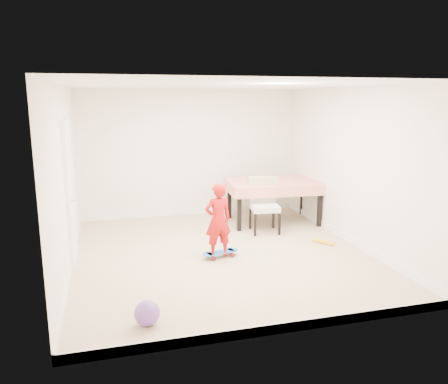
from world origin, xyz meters
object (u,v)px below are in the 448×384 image
object	(u,v)px
dining_chair	(265,206)
child	(218,222)
dining_table	(273,201)
balloon	(147,313)
skateboard	(220,254)

from	to	relation	value
dining_chair	child	bearing A→B (deg)	-129.70
dining_table	child	size ratio (longest dim) A/B	1.55
dining_table	balloon	bearing A→B (deg)	-124.67
balloon	dining_chair	bearing A→B (deg)	49.99
child	balloon	world-z (taller)	child
child	balloon	distance (m)	2.20
dining_chair	balloon	world-z (taller)	dining_chair
skateboard	balloon	size ratio (longest dim) A/B	2.17
child	balloon	xyz separation A→B (m)	(-1.24, -1.77, -0.43)
dining_chair	balloon	xyz separation A→B (m)	(-2.40, -2.85, -0.36)
dining_table	child	xyz separation A→B (m)	(-1.54, -1.67, 0.15)
dining_table	balloon	world-z (taller)	dining_table
dining_table	dining_chair	distance (m)	0.71
skateboard	balloon	distance (m)	2.21
dining_chair	balloon	distance (m)	3.74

